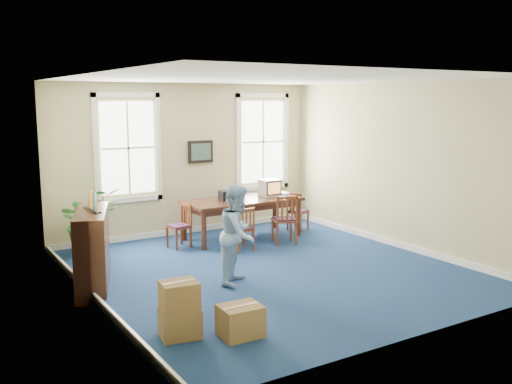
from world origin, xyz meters
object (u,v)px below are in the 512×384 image
potted_plant (89,221)px  conference_table (242,219)px  man (238,234)px  cardboard_boxes (190,303)px  credenza (93,245)px  crt_tv (270,188)px  chair_near_left (242,229)px

potted_plant → conference_table: bearing=-8.7°
potted_plant → man: bearing=-62.6°
cardboard_boxes → man: bearing=42.9°
credenza → crt_tv: bearing=38.1°
crt_tv → potted_plant: (-3.76, 0.41, -0.38)m
cardboard_boxes → potted_plant: bearing=90.6°
man → potted_plant: size_ratio=1.26×
man → credenza: man is taller
crt_tv → potted_plant: bearing=176.2°
chair_near_left → man: 1.98m
cardboard_boxes → conference_table: bearing=52.1°
crt_tv → cardboard_boxes: bearing=-131.1°
man → chair_near_left: bearing=14.7°
man → cardboard_boxes: man is taller
crt_tv → potted_plant: 3.80m
crt_tv → chair_near_left: 1.61m
crt_tv → man: (-2.23, -2.53, -0.22)m
conference_table → potted_plant: 3.08m
crt_tv → credenza: credenza is taller
credenza → chair_near_left: bearing=29.7°
credenza → cardboard_boxes: bearing=-59.2°
man → potted_plant: (-1.52, 2.94, -0.16)m
chair_near_left → cardboard_boxes: (-2.50, -3.02, -0.05)m
chair_near_left → cardboard_boxes: bearing=47.6°
man → crt_tv: bearing=5.0°
crt_tv → conference_table: bearing=-173.1°
potted_plant → cardboard_boxes: (0.05, -4.31, -0.25)m
conference_table → man: bearing=-121.5°
conference_table → man: size_ratio=1.55×
crt_tv → potted_plant: size_ratio=0.34×
chair_near_left → potted_plant: 2.86m
conference_table → man: (-1.52, -2.48, 0.37)m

